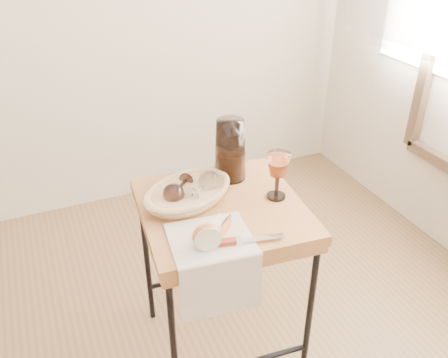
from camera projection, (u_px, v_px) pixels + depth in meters
name	position (u px, v px, depth m)	size (l,w,h in m)	color
side_table	(222.00, 282.00, 1.89)	(0.57, 0.57, 0.73)	brown
tea_towel	(211.00, 239.00, 1.53)	(0.27, 0.24, 0.01)	white
bread_basket	(188.00, 194.00, 1.72)	(0.32, 0.22, 0.05)	#A3835D
goblet_lying_a	(179.00, 188.00, 1.71)	(0.13, 0.08, 0.08)	#472C27
goblet_lying_b	(202.00, 187.00, 1.71)	(0.14, 0.08, 0.08)	white
pitcher	(230.00, 149.00, 1.82)	(0.17, 0.25, 0.28)	black
wine_goblet	(277.00, 176.00, 1.71)	(0.09, 0.09, 0.18)	white
apple_half	(207.00, 235.00, 1.47)	(0.09, 0.05, 0.09)	red
apple_wedge	(219.00, 226.00, 1.55)	(0.07, 0.04, 0.05)	beige
table_knife	(241.00, 240.00, 1.51)	(0.25, 0.03, 0.02)	silver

